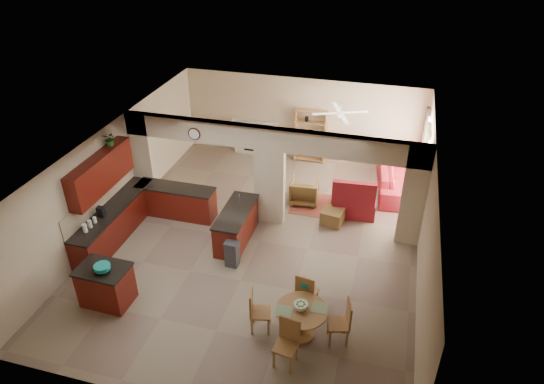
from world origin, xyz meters
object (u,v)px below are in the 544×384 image
(dining_table, at_px, (301,318))
(armchair, at_px, (304,190))
(sofa, at_px, (397,176))
(kitchen_island, at_px, (106,285))

(dining_table, relative_size, armchair, 1.27)
(dining_table, bearing_deg, sofa, 76.33)
(dining_table, bearing_deg, kitchen_island, -177.91)
(kitchen_island, bearing_deg, dining_table, 3.71)
(kitchen_island, bearing_deg, sofa, 50.13)
(kitchen_island, relative_size, armchair, 1.34)
(kitchen_island, bearing_deg, armchair, 58.95)
(kitchen_island, xyz_separation_m, armchair, (3.34, 5.20, -0.10))
(dining_table, xyz_separation_m, armchair, (-0.99, 5.05, -0.11))
(kitchen_island, relative_size, sofa, 0.39)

